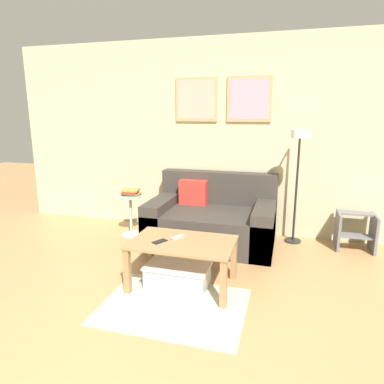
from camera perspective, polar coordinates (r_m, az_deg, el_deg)
The scene contains 11 objects.
wall_back at distance 4.67m, azimuth 2.39°, elevation 9.19°, with size 5.60×0.09×2.55m.
area_rug at distance 3.06m, azimuth -3.11°, elevation -18.42°, with size 1.21×0.91×0.01m, color #B2B79E.
couch at distance 4.32m, azimuth 3.41°, elevation -4.71°, with size 1.52×1.00×0.84m.
coffee_table at distance 3.22m, azimuth -1.58°, elevation -9.53°, with size 0.96×0.61×0.44m.
storage_bin at distance 3.30m, azimuth -2.40°, elevation -13.76°, with size 0.59×0.35×0.22m.
floor_lamp at distance 4.15m, azimuth 17.38°, elevation 5.14°, with size 0.21×0.49×1.42m.
side_table at distance 4.61m, azimuth -10.19°, elevation -3.26°, with size 0.30×0.30×0.54m.
book_stack at distance 4.54m, azimuth -10.17°, elevation -0.06°, with size 0.24×0.20×0.09m.
remote_control at distance 3.26m, azimuth -2.42°, elevation -7.54°, with size 0.04×0.15×0.02m, color #99999E.
cell_phone at distance 3.19m, azimuth -5.46°, elevation -8.19°, with size 0.07×0.14×0.01m, color black.
step_stool at distance 4.54m, azimuth 25.58°, elevation -5.74°, with size 0.42×0.37×0.44m.
Camera 1 is at (1.10, -1.18, 1.60)m, focal length 32.00 mm.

